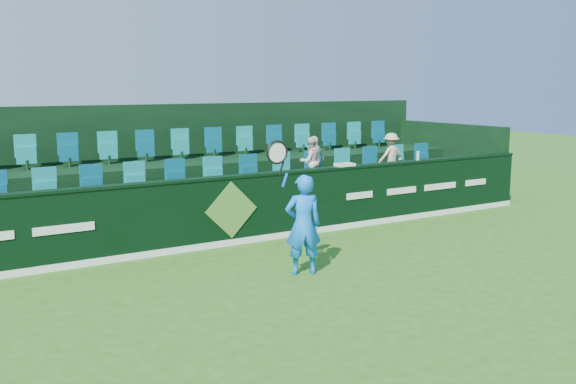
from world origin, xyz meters
TOP-DOWN VIEW (x-y plane):
  - ground at (0.00, 0.00)m, footprint 60.00×60.00m
  - sponsor_hoarding at (0.00, 4.00)m, footprint 16.00×0.25m
  - stand_tier_front at (0.00, 5.10)m, footprint 16.00×2.00m
  - stand_tier_back at (0.00, 7.00)m, footprint 16.00×1.80m
  - stand_rear at (0.00, 7.44)m, footprint 16.00×4.10m
  - seat_row_front at (0.00, 5.50)m, footprint 13.50×0.50m
  - seat_row_back at (0.00, 7.30)m, footprint 13.50×0.50m
  - tennis_player at (0.15, 1.61)m, footprint 1.14×0.57m
  - spectator_left at (2.63, 5.12)m, footprint 0.53×0.41m
  - spectator_middle at (2.75, 5.12)m, footprint 0.71×0.48m
  - spectator_right at (5.02, 5.12)m, footprint 0.72×0.42m
  - towel at (2.77, 4.00)m, footprint 0.40×0.26m
  - drinks_bottle at (4.86, 4.00)m, footprint 0.07×0.07m

SIDE VIEW (x-z plane):
  - ground at x=0.00m, z-range 0.00..0.00m
  - stand_tier_front at x=0.00m, z-range 0.00..0.80m
  - stand_tier_back at x=0.00m, z-range 0.00..1.30m
  - sponsor_hoarding at x=0.00m, z-range 0.00..1.35m
  - tennis_player at x=0.15m, z-range -0.30..1.98m
  - seat_row_front at x=0.00m, z-range 0.80..1.40m
  - stand_rear at x=0.00m, z-range -0.08..2.52m
  - spectator_left at x=2.63m, z-range 0.80..1.89m
  - spectator_right at x=5.02m, z-range 0.80..1.90m
  - spectator_middle at x=2.75m, z-range 0.80..1.92m
  - towel at x=2.77m, z-range 1.35..1.41m
  - drinks_bottle at x=4.86m, z-range 1.35..1.56m
  - seat_row_back at x=0.00m, z-range 1.30..1.90m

